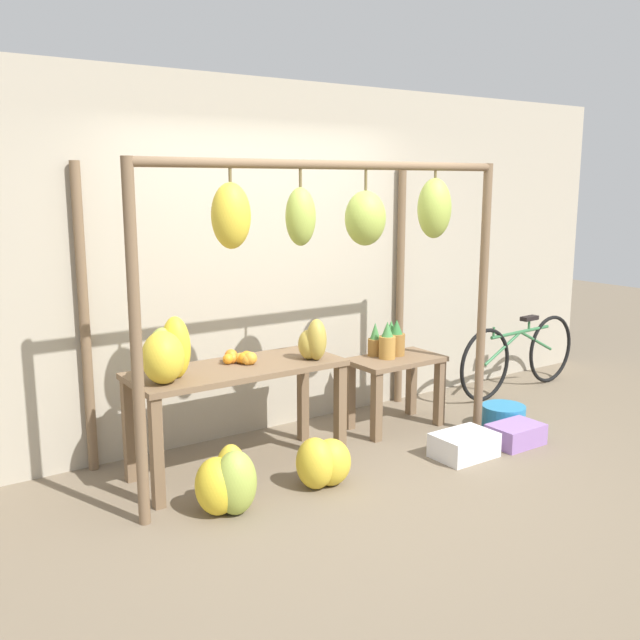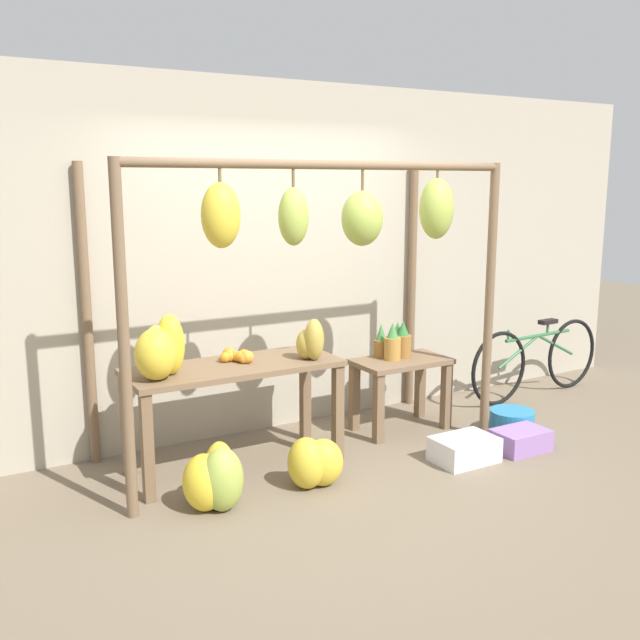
{
  "view_description": "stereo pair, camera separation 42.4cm",
  "coord_description": "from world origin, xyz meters",
  "px_view_note": "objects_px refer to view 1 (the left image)",
  "views": [
    {
      "loc": [
        -2.8,
        -3.48,
        2.01
      ],
      "look_at": [
        0.13,
        0.79,
        1.01
      ],
      "focal_mm": 40.0,
      "sensor_mm": 36.0,
      "label": 1
    },
    {
      "loc": [
        -2.44,
        -3.7,
        2.01
      ],
      "look_at": [
        0.13,
        0.79,
        1.01
      ],
      "focal_mm": 40.0,
      "sensor_mm": 36.0,
      "label": 2
    }
  ],
  "objects_px": {
    "banana_pile_ground_left": "(229,483)",
    "blue_bucket": "(503,416)",
    "pineapple_cluster": "(389,341)",
    "papaya_pile": "(313,342)",
    "fruit_crate_white": "(464,445)",
    "banana_pile_on_table": "(166,354)",
    "banana_pile_ground_right": "(323,463)",
    "parked_bicycle": "(519,355)",
    "orange_pile": "(240,358)",
    "fruit_crate_purple": "(516,434)"
  },
  "relations": [
    {
      "from": "banana_pile_ground_left",
      "to": "blue_bucket",
      "type": "distance_m",
      "value": 2.61
    },
    {
      "from": "banana_pile_ground_right",
      "to": "blue_bucket",
      "type": "xyz_separation_m",
      "value": [
        1.92,
        0.12,
        -0.08
      ]
    },
    {
      "from": "fruit_crate_white",
      "to": "banana_pile_ground_right",
      "type": "bearing_deg",
      "value": 172.2
    },
    {
      "from": "orange_pile",
      "to": "parked_bicycle",
      "type": "bearing_deg",
      "value": 2.39
    },
    {
      "from": "papaya_pile",
      "to": "banana_pile_ground_left",
      "type": "bearing_deg",
      "value": -155.76
    },
    {
      "from": "banana_pile_ground_left",
      "to": "fruit_crate_white",
      "type": "xyz_separation_m",
      "value": [
        1.86,
        -0.18,
        -0.1
      ]
    },
    {
      "from": "banana_pile_ground_right",
      "to": "banana_pile_ground_left",
      "type": "bearing_deg",
      "value": 178.01
    },
    {
      "from": "fruit_crate_white",
      "to": "blue_bucket",
      "type": "relative_size",
      "value": 1.26
    },
    {
      "from": "banana_pile_ground_right",
      "to": "fruit_crate_purple",
      "type": "height_order",
      "value": "banana_pile_ground_right"
    },
    {
      "from": "pineapple_cluster",
      "to": "banana_pile_on_table",
      "type": "bearing_deg",
      "value": -173.59
    },
    {
      "from": "banana_pile_ground_right",
      "to": "parked_bicycle",
      "type": "distance_m",
      "value": 2.96
    },
    {
      "from": "parked_bicycle",
      "to": "papaya_pile",
      "type": "relative_size",
      "value": 5.76
    },
    {
      "from": "banana_pile_ground_right",
      "to": "banana_pile_on_table",
      "type": "bearing_deg",
      "value": 150.17
    },
    {
      "from": "orange_pile",
      "to": "fruit_crate_purple",
      "type": "relative_size",
      "value": 0.57
    },
    {
      "from": "banana_pile_on_table",
      "to": "papaya_pile",
      "type": "height_order",
      "value": "banana_pile_on_table"
    },
    {
      "from": "banana_pile_ground_left",
      "to": "banana_pile_ground_right",
      "type": "bearing_deg",
      "value": -1.99
    },
    {
      "from": "fruit_crate_white",
      "to": "blue_bucket",
      "type": "bearing_deg",
      "value": 20.66
    },
    {
      "from": "banana_pile_ground_left",
      "to": "blue_bucket",
      "type": "relative_size",
      "value": 1.17
    },
    {
      "from": "papaya_pile",
      "to": "fruit_crate_purple",
      "type": "distance_m",
      "value": 1.8
    },
    {
      "from": "orange_pile",
      "to": "pineapple_cluster",
      "type": "distance_m",
      "value": 1.44
    },
    {
      "from": "orange_pile",
      "to": "fruit_crate_white",
      "type": "height_order",
      "value": "orange_pile"
    },
    {
      "from": "banana_pile_on_table",
      "to": "banana_pile_ground_right",
      "type": "xyz_separation_m",
      "value": [
        0.87,
        -0.5,
        -0.77
      ]
    },
    {
      "from": "blue_bucket",
      "to": "pineapple_cluster",
      "type": "bearing_deg",
      "value": 141.27
    },
    {
      "from": "orange_pile",
      "to": "blue_bucket",
      "type": "distance_m",
      "value": 2.36
    },
    {
      "from": "pineapple_cluster",
      "to": "papaya_pile",
      "type": "bearing_deg",
      "value": -162.77
    },
    {
      "from": "papaya_pile",
      "to": "banana_pile_ground_right",
      "type": "bearing_deg",
      "value": -116.29
    },
    {
      "from": "orange_pile",
      "to": "banana_pile_ground_left",
      "type": "relative_size",
      "value": 0.55
    },
    {
      "from": "orange_pile",
      "to": "parked_bicycle",
      "type": "relative_size",
      "value": 0.14
    },
    {
      "from": "pineapple_cluster",
      "to": "fruit_crate_purple",
      "type": "bearing_deg",
      "value": -60.92
    },
    {
      "from": "pineapple_cluster",
      "to": "parked_bicycle",
      "type": "distance_m",
      "value": 1.72
    },
    {
      "from": "parked_bicycle",
      "to": "fruit_crate_white",
      "type": "bearing_deg",
      "value": -151.38
    },
    {
      "from": "fruit_crate_white",
      "to": "banana_pile_on_table",
      "type": "bearing_deg",
      "value": 162.1
    },
    {
      "from": "pineapple_cluster",
      "to": "papaya_pile",
      "type": "relative_size",
      "value": 1.03
    },
    {
      "from": "papaya_pile",
      "to": "banana_pile_on_table",
      "type": "bearing_deg",
      "value": 176.45
    },
    {
      "from": "orange_pile",
      "to": "blue_bucket",
      "type": "height_order",
      "value": "orange_pile"
    },
    {
      "from": "orange_pile",
      "to": "blue_bucket",
      "type": "xyz_separation_m",
      "value": [
        2.19,
        -0.5,
        -0.71
      ]
    },
    {
      "from": "blue_bucket",
      "to": "papaya_pile",
      "type": "bearing_deg",
      "value": 169.77
    },
    {
      "from": "banana_pile_on_table",
      "to": "pineapple_cluster",
      "type": "height_order",
      "value": "banana_pile_on_table"
    },
    {
      "from": "banana_pile_ground_left",
      "to": "banana_pile_ground_right",
      "type": "height_order",
      "value": "banana_pile_ground_left"
    },
    {
      "from": "banana_pile_on_table",
      "to": "parked_bicycle",
      "type": "height_order",
      "value": "banana_pile_on_table"
    },
    {
      "from": "orange_pile",
      "to": "fruit_crate_purple",
      "type": "distance_m",
      "value": 2.25
    },
    {
      "from": "banana_pile_on_table",
      "to": "banana_pile_ground_right",
      "type": "bearing_deg",
      "value": -29.83
    },
    {
      "from": "banana_pile_ground_left",
      "to": "blue_bucket",
      "type": "xyz_separation_m",
      "value": [
        2.61,
        0.1,
        -0.1
      ]
    },
    {
      "from": "fruit_crate_white",
      "to": "parked_bicycle",
      "type": "xyz_separation_m",
      "value": [
        1.68,
        0.92,
        0.27
      ]
    },
    {
      "from": "banana_pile_on_table",
      "to": "banana_pile_ground_right",
      "type": "relative_size",
      "value": 1.04
    },
    {
      "from": "banana_pile_ground_right",
      "to": "fruit_crate_purple",
      "type": "bearing_deg",
      "value": -7.01
    },
    {
      "from": "banana_pile_ground_right",
      "to": "pineapple_cluster",
      "type": "bearing_deg",
      "value": 31.92
    },
    {
      "from": "parked_bicycle",
      "to": "banana_pile_ground_left",
      "type": "bearing_deg",
      "value": -168.29
    },
    {
      "from": "pineapple_cluster",
      "to": "papaya_pile",
      "type": "height_order",
      "value": "papaya_pile"
    },
    {
      "from": "pineapple_cluster",
      "to": "banana_pile_ground_right",
      "type": "relative_size",
      "value": 0.74
    }
  ]
}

